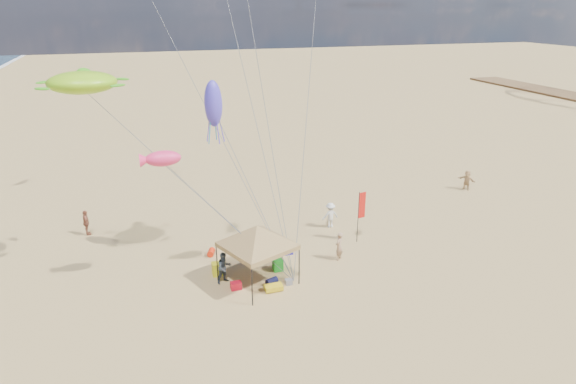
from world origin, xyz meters
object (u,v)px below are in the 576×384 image
Objects in this scene: person_near_a at (339,246)px; chair_green at (278,264)px; cooler_red at (236,286)px; canopy_tent at (257,228)px; person_far_c at (467,180)px; chair_yellow at (217,269)px; feather_flag at (361,209)px; cooler_blue at (288,251)px; person_near_b at (224,268)px; person_near_c at (330,215)px; person_far_a at (86,223)px; beach_cart at (274,287)px.

chair_green is at bearing -43.21° from person_near_a.
canopy_tent is at bearing 13.64° from cooler_red.
chair_yellow is at bearing -99.65° from person_far_c.
feather_flag is 5.96× the size of cooler_blue.
chair_green is at bearing -95.16° from person_far_c.
person_far_c reaches higher than cooler_red.
person_near_b reaches higher than person_near_c.
cooler_red is 11.68m from person_far_a.
person_far_a is 1.06× the size of person_far_c.
cooler_blue is at bearing 31.86° from person_near_c.
person_near_c is 15.20m from person_far_a.
person_far_c is (18.75, 8.27, -2.32)m from canopy_tent.
person_far_a reaches higher than chair_yellow.
feather_flag is 8.98m from person_near_b.
chair_green is 3.63m from person_near_a.
feather_flag is 4.60× the size of chair_green.
chair_green reaches higher than cooler_red.
chair_green and chair_yellow have the same top height.
cooler_blue is at bearing 55.73° from chair_green.
person_near_a is at bearing -16.53° from person_near_b.
person_far_c is at bearing 0.49° from person_near_b.
beach_cart is (-0.79, -1.92, -0.15)m from chair_green.
person_near_a is (6.79, -0.40, 0.47)m from chair_yellow.
person_near_a is (-2.09, -1.70, -1.32)m from feather_flag.
person_far_a is at bearing 135.05° from canopy_tent.
cooler_red is 0.33× the size of person_near_a.
person_far_a is 27.44m from person_far_c.
person_far_a is at bearing -118.98° from person_far_c.
chair_yellow is at bearing 86.43° from person_near_b.
cooler_blue is 12.72m from person_far_a.
cooler_red is 1.13m from person_near_b.
cooler_red is (-1.23, -0.30, -2.90)m from canopy_tent.
cooler_red is at bearing -33.05° from person_near_a.
chair_yellow is at bearing -147.98° from person_far_a.
beach_cart is at bearing -23.20° from cooler_red.
canopy_tent is at bearing 116.27° from beach_cart.
chair_yellow reaches higher than cooler_red.
person_far_a is (-8.69, 8.67, -2.28)m from canopy_tent.
feather_flag reaches higher than beach_cart.
feather_flag reaches higher than person_far_c.
person_near_a is at bearing -3.39° from chair_yellow.
person_far_c reaches higher than chair_yellow.
canopy_tent is at bearing -159.07° from feather_flag.
chair_yellow reaches higher than cooler_blue.
person_near_a is (4.39, 2.02, 0.62)m from beach_cart.
cooler_red is at bearing -142.67° from cooler_blue.
cooler_red is 1.90m from beach_cart.
person_near_a is at bearing -90.33° from person_far_c.
canopy_tent is 3.34× the size of person_near_c.
canopy_tent is 1.72× the size of feather_flag.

